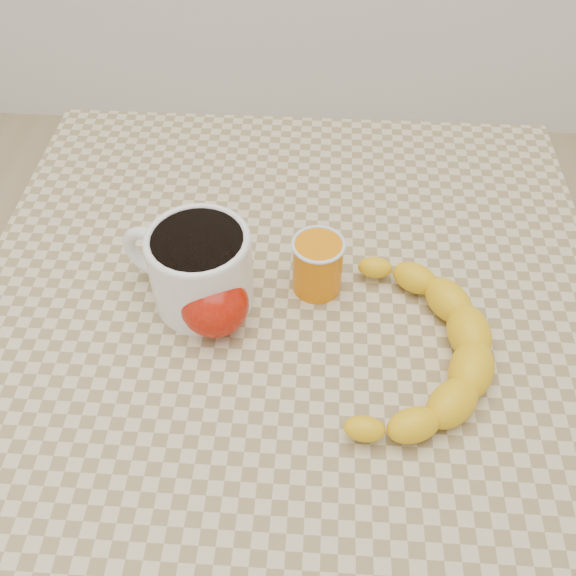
# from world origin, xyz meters

# --- Properties ---
(ground) EXTENTS (3.00, 3.00, 0.00)m
(ground) POSITION_xyz_m (0.00, 0.00, 0.00)
(ground) COLOR tan
(ground) RESTS_ON ground
(table) EXTENTS (0.80, 0.80, 0.75)m
(table) POSITION_xyz_m (0.00, 0.00, 0.66)
(table) COLOR #C1B288
(table) RESTS_ON ground
(coffee_mug) EXTENTS (0.19, 0.16, 0.11)m
(coffee_mug) POSITION_xyz_m (-0.11, -0.00, 0.81)
(coffee_mug) COLOR white
(coffee_mug) RESTS_ON table
(orange_juice_glass) EXTENTS (0.07, 0.07, 0.08)m
(orange_juice_glass) POSITION_xyz_m (0.04, 0.02, 0.79)
(orange_juice_glass) COLOR orange
(orange_juice_glass) RESTS_ON table
(apple) EXTENTS (0.09, 0.09, 0.08)m
(apple) POSITION_xyz_m (-0.08, -0.05, 0.79)
(apple) COLOR #9B0D05
(apple) RESTS_ON table
(banana) EXTENTS (0.36, 0.41, 0.05)m
(banana) POSITION_xyz_m (0.15, -0.08, 0.77)
(banana) COLOR yellow
(banana) RESTS_ON table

